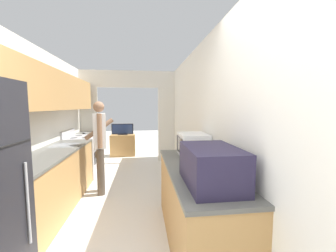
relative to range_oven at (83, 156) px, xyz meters
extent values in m
cube|color=silver|center=(-0.34, -1.92, 0.80)|extent=(0.06, 7.05, 2.50)
cube|color=#B2844C|center=(-0.15, -0.93, 1.37)|extent=(0.32, 3.61, 0.65)
cube|color=silver|center=(2.24, -1.92, 0.80)|extent=(0.06, 7.05, 2.50)
cube|color=silver|center=(-0.18, 1.03, 0.58)|extent=(0.65, 0.06, 2.05)
cube|color=silver|center=(2.09, 1.03, 0.58)|extent=(0.65, 0.06, 2.05)
cube|color=silver|center=(0.95, 1.03, 1.83)|extent=(2.92, 0.06, 0.45)
cube|color=#B2844C|center=(-0.01, -1.56, -0.02)|extent=(0.60, 2.36, 0.85)
cube|color=#565651|center=(-0.01, -1.56, 0.42)|extent=(0.62, 2.37, 0.03)
cube|color=#B2844C|center=(-0.01, 0.63, -0.02)|extent=(0.60, 0.50, 0.85)
cube|color=#565651|center=(-0.01, 0.63, 0.42)|extent=(0.62, 0.51, 0.03)
cube|color=#9EA3A8|center=(-0.01, -0.99, 0.43)|extent=(0.42, 0.44, 0.00)
cube|color=#B2844C|center=(1.91, -2.53, -0.02)|extent=(0.60, 1.84, 0.85)
cube|color=#565651|center=(1.91, -2.53, 0.42)|extent=(0.62, 1.86, 0.03)
cube|color=black|center=(0.36, -3.15, 0.82)|extent=(0.01, 0.75, 0.01)
cylinder|color=#99999E|center=(0.38, -2.90, 0.29)|extent=(0.02, 0.02, 0.70)
cube|color=#B7B7BC|center=(0.00, 0.00, -0.01)|extent=(0.62, 0.76, 0.88)
cube|color=black|center=(0.32, 0.00, -0.01)|extent=(0.01, 0.51, 0.26)
cylinder|color=#B7B7BC|center=(0.34, 0.00, 0.21)|extent=(0.02, 0.61, 0.02)
cube|color=#B7B7BC|center=(-0.29, 0.00, 0.51)|extent=(0.04, 0.76, 0.14)
cylinder|color=#232328|center=(0.13, -0.17, 0.43)|extent=(0.16, 0.16, 0.01)
cylinder|color=#232328|center=(0.13, 0.17, 0.43)|extent=(0.16, 0.16, 0.01)
cylinder|color=#232328|center=(-0.12, -0.17, 0.43)|extent=(0.16, 0.16, 0.01)
cylinder|color=#232328|center=(-0.12, 0.17, 0.43)|extent=(0.16, 0.16, 0.01)
cylinder|color=#4C4238|center=(0.60, -1.07, -0.04)|extent=(0.16, 0.16, 0.82)
cylinder|color=#4C4238|center=(0.57, -0.91, -0.04)|extent=(0.16, 0.16, 0.82)
cube|color=white|center=(0.58, -0.99, 0.67)|extent=(0.25, 0.25, 0.61)
cylinder|color=#8C664C|center=(0.62, -1.13, 0.69)|extent=(0.10, 0.10, 0.58)
cylinder|color=#8C664C|center=(0.55, -0.85, 0.69)|extent=(0.53, 0.20, 0.40)
sphere|color=#8C664C|center=(0.58, -0.99, 1.09)|extent=(0.19, 0.19, 0.19)
cube|color=#231E38|center=(1.91, -3.03, 0.54)|extent=(0.43, 0.66, 0.21)
cube|color=#231E38|center=(1.91, -3.03, 0.70)|extent=(0.43, 0.66, 0.12)
cube|color=#2D2D33|center=(1.91, -2.69, 0.70)|extent=(0.26, 0.02, 0.10)
cube|color=white|center=(2.01, -1.99, 0.59)|extent=(0.36, 0.47, 0.30)
cube|color=black|center=(1.83, -2.04, 0.59)|extent=(0.01, 0.28, 0.21)
cube|color=#38383D|center=(1.83, -1.83, 0.59)|extent=(0.01, 0.09, 0.22)
cube|color=#B2844C|center=(0.71, 1.81, -0.11)|extent=(0.76, 0.42, 0.67)
cube|color=black|center=(0.71, 1.77, 0.23)|extent=(0.29, 0.16, 0.02)
cube|color=black|center=(0.71, 1.77, 0.40)|extent=(0.66, 0.04, 0.32)
cube|color=navy|center=(0.71, 1.74, 0.40)|extent=(0.61, 0.01, 0.28)
cube|color=#B7B7BC|center=(-0.09, 0.67, 0.44)|extent=(0.17, 0.20, 0.00)
cube|color=black|center=(-0.09, 0.50, 0.45)|extent=(0.09, 0.10, 0.02)
camera|label=1|loc=(1.34, -4.68, 1.11)|focal=22.00mm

